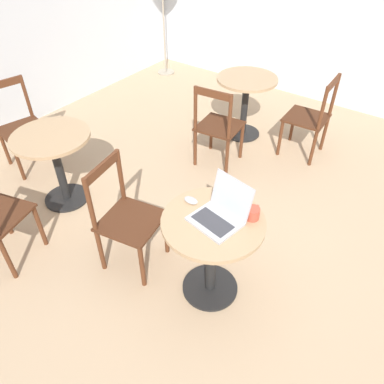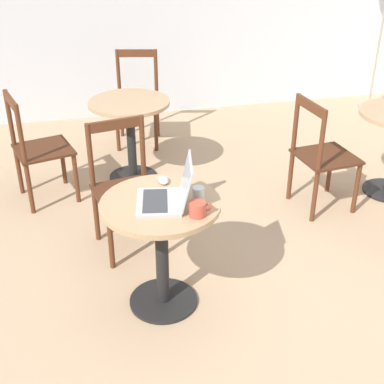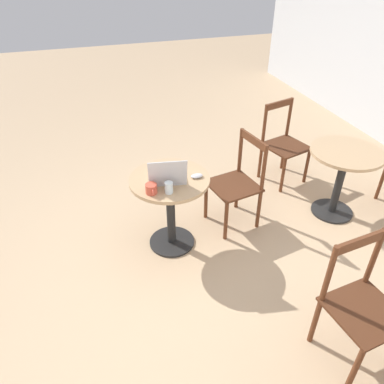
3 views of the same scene
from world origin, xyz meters
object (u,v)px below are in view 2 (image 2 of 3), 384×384
Objects in this scene: cafe_table_near at (161,231)px; chair_mid_left at (321,156)px; mug at (198,209)px; mouse at (163,180)px; laptop at (168,195)px; cafe_table_far at (130,123)px; chair_near_back at (125,189)px; chair_far_back at (137,99)px; drinking_glass at (198,195)px; chair_far_left at (38,149)px.

chair_mid_left is at bearing 31.62° from cafe_table_near.
chair_mid_left is at bearing 40.39° from mug.
laptop is at bearing -95.20° from mouse.
mouse reaches higher than cafe_table_near.
chair_near_back is at bearing -99.71° from cafe_table_far.
cafe_table_far is 0.79× the size of chair_far_back.
cafe_table_far is 1.76m from drinking_glass.
chair_near_back is 1.00× the size of chair_far_left.
cafe_table_near is 7.02× the size of mouse.
chair_far_left is at bearing 121.30° from mouse.
chair_far_left reaches higher than cafe_table_far.
mug is (-0.05, -2.65, 0.30)m from chair_far_back.
mouse is 0.42m from mug.
cafe_table_near and cafe_table_far have the same top height.
mug is at bearing -62.29° from chair_far_left.
chair_far_left is 1.90m from mug.
chair_near_back is 0.79m from laptop.
chair_mid_left reaches higher than cafe_table_near.
laptop is at bearing 169.86° from drinking_glass.
mouse is at bearing -58.70° from chair_far_left.
laptop reaches higher than drinking_glass.
chair_far_back is 8.86× the size of mouse.
drinking_glass is (0.04, 0.13, 0.01)m from mug.
chair_mid_left is 7.08× the size of mug.
chair_near_back reaches higher than cafe_table_far.
chair_mid_left is 1.00× the size of chair_far_left.
laptop is at bearing -94.13° from chair_far_back.
cafe_table_near is 0.79× the size of chair_near_back.
chair_far_back reaches higher than cafe_table_far.
mouse is (0.02, 0.24, -0.04)m from laptop.
chair_far_back is 2.27m from mouse.
chair_far_left is at bearing -133.22° from chair_far_back.
chair_mid_left is (1.51, 0.18, 0.00)m from chair_near_back.
chair_far_left is 8.86× the size of mouse.
chair_far_left is 1.50m from mouse.
mouse is at bearing 104.89° from mug.
chair_far_back is 7.08× the size of mug.
laptop is (-0.01, -1.71, 0.24)m from cafe_table_far.
laptop is at bearing -36.17° from cafe_table_near.
chair_far_back is at bearing 85.87° from laptop.
laptop is at bearing -77.10° from chair_near_back.
mug is at bearing -50.85° from laptop.
chair_far_back is 2.51m from laptop.
mug is at bearing -139.61° from chair_mid_left.
mug is (0.17, -0.19, 0.23)m from cafe_table_near.
mouse is (-1.33, -0.64, 0.28)m from chair_mid_left.
mug is (-1.22, -1.04, 0.30)m from chair_mid_left.
laptop is 3.75× the size of drinking_glass.
chair_near_back is 9.52× the size of drinking_glass.
cafe_table_near is 5.61× the size of mug.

